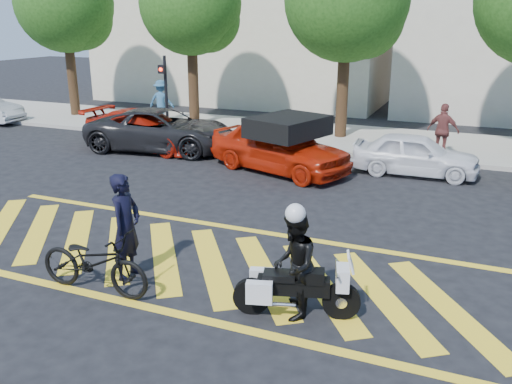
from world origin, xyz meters
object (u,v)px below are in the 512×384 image
at_px(parked_left, 146,130).
at_px(parked_mid_right, 415,154).
at_px(police_motorcycle, 294,288).
at_px(bicycle, 94,262).
at_px(parked_mid_left, 162,130).
at_px(red_convertible, 279,147).
at_px(officer_moto, 294,265).
at_px(officer_bike, 126,227).

distance_m(parked_left, parked_mid_right, 9.52).
height_order(police_motorcycle, parked_left, parked_left).
bearing_deg(bicycle, parked_mid_left, 24.65).
bearing_deg(parked_mid_right, red_convertible, 106.21).
xyz_separation_m(police_motorcycle, parked_left, (-8.79, 9.00, 0.21)).
bearing_deg(officer_moto, bicycle, -96.46).
distance_m(red_convertible, parked_mid_right, 4.14).
xyz_separation_m(officer_moto, red_convertible, (-3.21, 7.99, -0.09)).
distance_m(officer_bike, parked_mid_right, 9.95).
xyz_separation_m(parked_left, parked_mid_left, (0.71, 0.00, 0.05)).
relative_size(officer_bike, officer_moto, 1.13).
bearing_deg(red_convertible, parked_left, 98.60).
bearing_deg(police_motorcycle, bicycle, 173.36).
xyz_separation_m(officer_bike, red_convertible, (0.05, 7.86, -0.20)).
bearing_deg(police_motorcycle, officer_bike, 161.48).
bearing_deg(officer_moto, parked_mid_left, -154.21).
height_order(bicycle, parked_mid_left, parked_mid_left).
bearing_deg(red_convertible, officer_moto, -139.31).
relative_size(officer_bike, parked_mid_left, 0.37).
bearing_deg(officer_bike, parked_left, 27.76).
relative_size(parked_left, parked_mid_left, 0.90).
relative_size(police_motorcycle, officer_moto, 1.13).
bearing_deg(red_convertible, parked_mid_left, 97.16).
xyz_separation_m(officer_bike, officer_moto, (3.26, -0.13, -0.11)).
distance_m(police_motorcycle, parked_mid_right, 9.27).
bearing_deg(bicycle, officer_moto, -81.40).
bearing_deg(bicycle, parked_left, 27.98).
xyz_separation_m(officer_bike, parked_left, (-5.52, 8.86, -0.29)).
bearing_deg(officer_bike, red_convertible, -4.53).
relative_size(red_convertible, parked_mid_right, 1.24).
xyz_separation_m(parked_left, parked_mid_right, (9.51, 0.25, -0.06)).
distance_m(police_motorcycle, red_convertible, 8.63).
relative_size(officer_bike, parked_mid_right, 0.53).
bearing_deg(police_motorcycle, parked_mid_right, 69.41).
height_order(red_convertible, parked_mid_left, red_convertible).
bearing_deg(parked_left, officer_moto, -131.31).
xyz_separation_m(bicycle, police_motorcycle, (3.47, 0.58, -0.08)).
bearing_deg(bicycle, red_convertible, -2.72).
height_order(parked_mid_left, parked_mid_right, parked_mid_left).
bearing_deg(parked_left, bicycle, -146.57).
relative_size(bicycle, parked_mid_right, 0.57).
bearing_deg(bicycle, parked_mid_right, -24.19).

